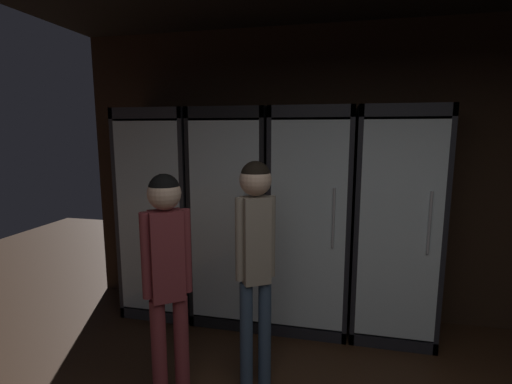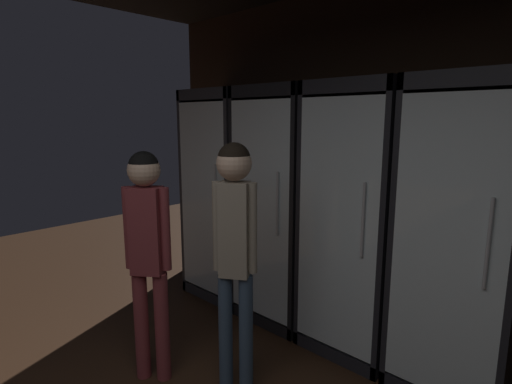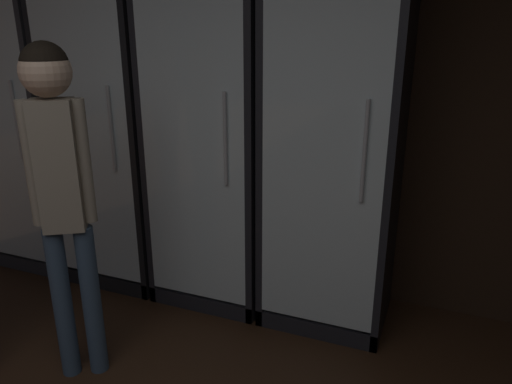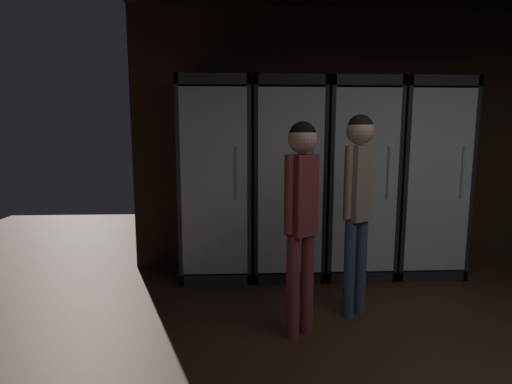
{
  "view_description": "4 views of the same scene",
  "coord_description": "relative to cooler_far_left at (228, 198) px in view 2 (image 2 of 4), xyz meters",
  "views": [
    {
      "loc": [
        -0.38,
        -0.66,
        1.82
      ],
      "look_at": [
        -1.11,
        2.6,
        1.28
      ],
      "focal_mm": 26.15,
      "sensor_mm": 36.0,
      "label": 1
    },
    {
      "loc": [
        0.84,
        0.07,
        1.78
      ],
      "look_at": [
        -1.49,
        2.51,
        1.15
      ],
      "focal_mm": 28.29,
      "sensor_mm": 36.0,
      "label": 2
    },
    {
      "loc": [
        0.67,
        0.12,
        1.68
      ],
      "look_at": [
        -0.26,
        2.45,
        0.82
      ],
      "focal_mm": 33.95,
      "sensor_mm": 36.0,
      "label": 3
    },
    {
      "loc": [
        -1.88,
        -1.36,
        1.48
      ],
      "look_at": [
        -1.68,
        2.57,
        0.91
      ],
      "focal_mm": 27.93,
      "sensor_mm": 36.0,
      "label": 4
    }
  ],
  "objects": [
    {
      "name": "cooler_center",
      "position": [
        1.47,
        0.0,
        0.0
      ],
      "size": [
        0.71,
        0.6,
        2.03
      ],
      "color": "black",
      "rests_on": "ground"
    },
    {
      "name": "cooler_left",
      "position": [
        0.73,
        0.0,
        0.01
      ],
      "size": [
        0.71,
        0.6,
        2.03
      ],
      "color": "black",
      "rests_on": "ground"
    },
    {
      "name": "shopper_near",
      "position": [
        1.17,
        -1.02,
        0.08
      ],
      "size": [
        0.25,
        0.22,
        1.63
      ],
      "color": "#384C66",
      "rests_on": "ground"
    },
    {
      "name": "shopper_far",
      "position": [
        0.67,
        -1.33,
        0.0
      ],
      "size": [
        0.27,
        0.24,
        1.57
      ],
      "color": "brown",
      "rests_on": "ground"
    },
    {
      "name": "cooler_right",
      "position": [
        2.2,
        0.0,
        0.01
      ],
      "size": [
        0.71,
        0.6,
        2.03
      ],
      "color": "black",
      "rests_on": "ground"
    },
    {
      "name": "wall_back",
      "position": [
        2.09,
        0.29,
        0.41
      ],
      "size": [
        6.0,
        0.06,
        2.8
      ],
      "primitive_type": "cube",
      "color": "black",
      "rests_on": "ground"
    },
    {
      "name": "cooler_far_left",
      "position": [
        0.0,
        0.0,
        0.0
      ],
      "size": [
        0.71,
        0.6,
        2.03
      ],
      "color": "#2B2B30",
      "rests_on": "ground"
    }
  ]
}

